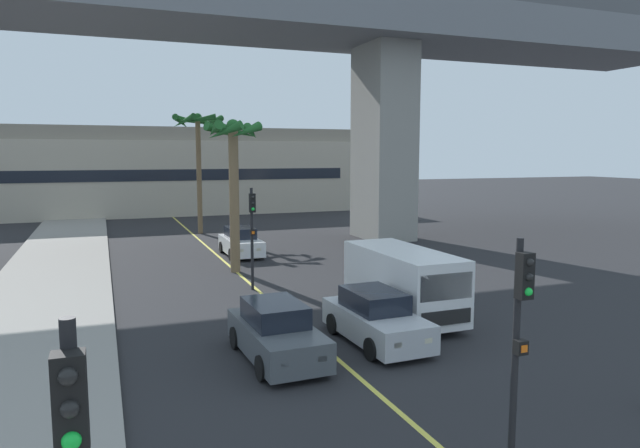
# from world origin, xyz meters

# --- Properties ---
(sidewalk_left) EXTENTS (4.80, 80.00, 0.15)m
(sidewalk_left) POSITION_xyz_m (-8.00, 16.00, 0.07)
(sidewalk_left) COLOR gray
(sidewalk_left) RESTS_ON ground
(lane_stripe_center) EXTENTS (0.14, 56.00, 0.01)m
(lane_stripe_center) POSITION_xyz_m (0.00, 24.00, 0.00)
(lane_stripe_center) COLOR #DBCC4C
(lane_stripe_center) RESTS_ON ground
(bridge_overpass) EXTENTS (69.56, 8.00, 16.76)m
(bridge_overpass) POSITION_xyz_m (1.11, 32.64, 13.20)
(bridge_overpass) COLOR slate
(bridge_overpass) RESTS_ON ground
(pier_building_backdrop) EXTENTS (35.78, 8.04, 7.98)m
(pier_building_backdrop) POSITION_xyz_m (0.00, 54.56, 3.93)
(pier_building_backdrop) COLOR #BCB29E
(pier_building_backdrop) RESTS_ON ground
(car_queue_front) EXTENTS (1.95, 4.16, 1.56)m
(car_queue_front) POSITION_xyz_m (-1.55, 13.29, 0.72)
(car_queue_front) COLOR #4C5156
(car_queue_front) RESTS_ON ground
(car_queue_second) EXTENTS (1.84, 4.10, 1.56)m
(car_queue_second) POSITION_xyz_m (1.22, 29.38, 0.72)
(car_queue_second) COLOR white
(car_queue_second) RESTS_ON ground
(car_queue_third) EXTENTS (1.94, 4.16, 1.56)m
(car_queue_third) POSITION_xyz_m (1.59, 13.55, 0.72)
(car_queue_third) COLOR #B7BABF
(car_queue_third) RESTS_ON ground
(delivery_van) EXTENTS (2.20, 5.27, 2.36)m
(delivery_van) POSITION_xyz_m (3.55, 15.47, 1.29)
(delivery_van) COLOR white
(delivery_van) RESTS_ON ground
(traffic_light_median_near) EXTENTS (0.24, 0.37, 4.20)m
(traffic_light_median_near) POSITION_xyz_m (0.51, 6.15, 2.71)
(traffic_light_median_near) COLOR black
(traffic_light_median_near) RESTS_ON ground
(traffic_light_median_far) EXTENTS (0.24, 0.37, 4.20)m
(traffic_light_median_far) POSITION_xyz_m (-0.16, 21.30, 2.71)
(traffic_light_median_far) COLOR black
(traffic_light_median_far) RESTS_ON ground
(palm_tree_near_median) EXTENTS (3.63, 3.66, 8.37)m
(palm_tree_near_median) POSITION_xyz_m (0.63, 39.18, 6.97)
(palm_tree_near_median) COLOR brown
(palm_tree_near_median) RESTS_ON ground
(palm_tree_mid_median) EXTENTS (2.67, 2.79, 7.16)m
(palm_tree_mid_median) POSITION_xyz_m (-0.05, 25.15, 5.36)
(palm_tree_mid_median) COLOR brown
(palm_tree_mid_median) RESTS_ON ground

